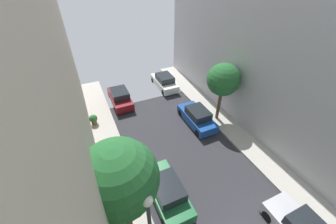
{
  "coord_description": "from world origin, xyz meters",
  "views": [
    {
      "loc": [
        -5.56,
        -1.48,
        11.91
      ],
      "look_at": [
        0.8,
        12.45,
        0.5
      ],
      "focal_mm": 21.98,
      "sensor_mm": 36.0,
      "label": 1
    }
  ],
  "objects_px": {
    "parked_car_right_1": "(197,117)",
    "parked_car_right_2": "(164,82)",
    "potted_plant_3": "(93,119)",
    "parked_car_left_4": "(120,97)",
    "potted_plant_0": "(103,156)",
    "street_tree_1": "(223,80)",
    "parked_car_left_3": "(167,192)",
    "street_tree_0": "(119,179)",
    "lamp_post": "(149,221)"
  },
  "relations": [
    {
      "from": "potted_plant_0",
      "to": "street_tree_1",
      "type": "bearing_deg",
      "value": 4.5
    },
    {
      "from": "parked_car_left_3",
      "to": "potted_plant_0",
      "type": "relative_size",
      "value": 4.6
    },
    {
      "from": "potted_plant_3",
      "to": "parked_car_right_1",
      "type": "bearing_deg",
      "value": -23.15
    },
    {
      "from": "street_tree_1",
      "to": "potted_plant_3",
      "type": "xyz_separation_m",
      "value": [
        -10.39,
        3.79,
        -3.38
      ]
    },
    {
      "from": "parked_car_right_1",
      "to": "potted_plant_3",
      "type": "relative_size",
      "value": 4.53
    },
    {
      "from": "parked_car_right_1",
      "to": "street_tree_0",
      "type": "xyz_separation_m",
      "value": [
        -7.99,
        -6.61,
        4.2
      ]
    },
    {
      "from": "parked_car_left_4",
      "to": "parked_car_right_1",
      "type": "bearing_deg",
      "value": -48.01
    },
    {
      "from": "parked_car_right_1",
      "to": "street_tree_1",
      "type": "xyz_separation_m",
      "value": [
        2.02,
        -0.22,
        3.32
      ]
    },
    {
      "from": "parked_car_right_2",
      "to": "lamp_post",
      "type": "distance_m",
      "value": 17.08
    },
    {
      "from": "street_tree_1",
      "to": "potted_plant_3",
      "type": "bearing_deg",
      "value": 159.94
    },
    {
      "from": "parked_car_right_2",
      "to": "street_tree_1",
      "type": "height_order",
      "value": "street_tree_1"
    },
    {
      "from": "parked_car_left_3",
      "to": "parked_car_right_1",
      "type": "distance_m",
      "value": 7.71
    },
    {
      "from": "potted_plant_0",
      "to": "lamp_post",
      "type": "relative_size",
      "value": 0.18
    },
    {
      "from": "parked_car_right_2",
      "to": "potted_plant_0",
      "type": "distance_m",
      "value": 11.7
    },
    {
      "from": "parked_car_right_2",
      "to": "potted_plant_3",
      "type": "xyz_separation_m",
      "value": [
        -8.37,
        -3.56,
        -0.06
      ]
    },
    {
      "from": "parked_car_left_4",
      "to": "street_tree_1",
      "type": "xyz_separation_m",
      "value": [
        7.42,
        -6.22,
        3.32
      ]
    },
    {
      "from": "parked_car_right_1",
      "to": "parked_car_right_2",
      "type": "bearing_deg",
      "value": 90.0
    },
    {
      "from": "street_tree_0",
      "to": "lamp_post",
      "type": "xyz_separation_m",
      "value": [
        0.69,
        -1.43,
        -1.35
      ]
    },
    {
      "from": "parked_car_left_4",
      "to": "potted_plant_0",
      "type": "height_order",
      "value": "parked_car_left_4"
    },
    {
      "from": "parked_car_left_3",
      "to": "potted_plant_0",
      "type": "distance_m",
      "value": 5.37
    },
    {
      "from": "parked_car_right_1",
      "to": "parked_car_left_4",
      "type": "bearing_deg",
      "value": 131.99
    },
    {
      "from": "parked_car_left_4",
      "to": "parked_car_right_2",
      "type": "bearing_deg",
      "value": 11.95
    },
    {
      "from": "potted_plant_0",
      "to": "lamp_post",
      "type": "xyz_separation_m",
      "value": [
        1.08,
        -7.0,
        2.92
      ]
    },
    {
      "from": "parked_car_right_2",
      "to": "potted_plant_0",
      "type": "bearing_deg",
      "value": -135.69
    },
    {
      "from": "parked_car_left_3",
      "to": "parked_car_right_1",
      "type": "bearing_deg",
      "value": 45.55
    },
    {
      "from": "parked_car_right_1",
      "to": "lamp_post",
      "type": "xyz_separation_m",
      "value": [
        -7.3,
        -8.04,
        2.85
      ]
    },
    {
      "from": "parked_car_left_3",
      "to": "street_tree_0",
      "type": "distance_m",
      "value": 5.06
    },
    {
      "from": "parked_car_left_3",
      "to": "street_tree_1",
      "type": "distance_m",
      "value": 9.7
    },
    {
      "from": "parked_car_left_4",
      "to": "street_tree_0",
      "type": "xyz_separation_m",
      "value": [
        -2.59,
        -12.61,
        4.2
      ]
    },
    {
      "from": "lamp_post",
      "to": "potted_plant_3",
      "type": "bearing_deg",
      "value": 95.24
    },
    {
      "from": "parked_car_right_1",
      "to": "parked_car_right_2",
      "type": "distance_m",
      "value": 7.14
    },
    {
      "from": "parked_car_left_4",
      "to": "potted_plant_3",
      "type": "bearing_deg",
      "value": -140.78
    },
    {
      "from": "parked_car_right_2",
      "to": "potted_plant_3",
      "type": "distance_m",
      "value": 9.09
    },
    {
      "from": "potted_plant_0",
      "to": "potted_plant_3",
      "type": "height_order",
      "value": "potted_plant_3"
    },
    {
      "from": "parked_car_left_3",
      "to": "lamp_post",
      "type": "bearing_deg",
      "value": -126.85
    },
    {
      "from": "parked_car_left_3",
      "to": "parked_car_right_2",
      "type": "distance_m",
      "value": 13.75
    },
    {
      "from": "parked_car_left_3",
      "to": "lamp_post",
      "type": "distance_m",
      "value": 4.26
    },
    {
      "from": "street_tree_0",
      "to": "street_tree_1",
      "type": "distance_m",
      "value": 11.91
    },
    {
      "from": "parked_car_right_2",
      "to": "lamp_post",
      "type": "xyz_separation_m",
      "value": [
        -7.3,
        -15.18,
        2.85
      ]
    },
    {
      "from": "potted_plant_0",
      "to": "street_tree_0",
      "type": "bearing_deg",
      "value": -86.06
    },
    {
      "from": "parked_car_right_2",
      "to": "street_tree_0",
      "type": "distance_m",
      "value": 16.45
    },
    {
      "from": "parked_car_left_4",
      "to": "lamp_post",
      "type": "relative_size",
      "value": 0.82
    },
    {
      "from": "street_tree_1",
      "to": "potted_plant_3",
      "type": "relative_size",
      "value": 5.69
    },
    {
      "from": "street_tree_0",
      "to": "potted_plant_0",
      "type": "xyz_separation_m",
      "value": [
        -0.38,
        5.58,
        -4.27
      ]
    },
    {
      "from": "parked_car_left_3",
      "to": "potted_plant_0",
      "type": "bearing_deg",
      "value": 123.65
    },
    {
      "from": "street_tree_0",
      "to": "street_tree_1",
      "type": "relative_size",
      "value": 1.23
    },
    {
      "from": "parked_car_right_2",
      "to": "lamp_post",
      "type": "height_order",
      "value": "lamp_post"
    },
    {
      "from": "street_tree_1",
      "to": "potted_plant_0",
      "type": "relative_size",
      "value": 5.77
    },
    {
      "from": "parked_car_left_4",
      "to": "street_tree_0",
      "type": "height_order",
      "value": "street_tree_0"
    },
    {
      "from": "potted_plant_0",
      "to": "parked_car_left_3",
      "type": "bearing_deg",
      "value": -56.35
    }
  ]
}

